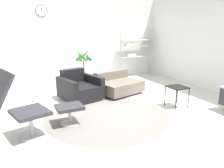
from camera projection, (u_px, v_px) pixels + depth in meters
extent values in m
plane|color=silver|center=(106.00, 108.00, 4.89)|extent=(12.00, 12.00, 0.00)
cube|color=silver|center=(69.00, 39.00, 7.11)|extent=(12.00, 0.06, 2.80)
cylinder|color=black|center=(41.00, 11.00, 6.52)|extent=(0.34, 0.01, 0.34)
cylinder|color=white|center=(41.00, 11.00, 6.52)|extent=(0.32, 0.02, 0.32)
cube|color=black|center=(41.00, 9.00, 6.49)|extent=(0.01, 0.01, 0.10)
cube|color=silver|center=(216.00, 41.00, 5.90)|extent=(0.06, 12.00, 2.80)
cylinder|color=slate|center=(107.00, 116.00, 4.48)|extent=(2.55, 2.55, 0.01)
cylinder|color=#BCBCC1|center=(32.00, 135.00, 3.66)|extent=(0.54, 0.54, 0.02)
cylinder|color=#BCBCC1|center=(31.00, 125.00, 3.61)|extent=(0.06, 0.06, 0.36)
cube|color=#2D2D33|center=(30.00, 112.00, 3.56)|extent=(0.67, 0.70, 0.06)
cylinder|color=#BCBCC1|center=(70.00, 123.00, 4.12)|extent=(0.36, 0.36, 0.02)
cylinder|color=#BCBCC1|center=(70.00, 116.00, 4.09)|extent=(0.05, 0.05, 0.28)
cube|color=#2D2D33|center=(69.00, 107.00, 4.04)|extent=(0.49, 0.41, 0.06)
cube|color=silver|center=(81.00, 98.00, 5.52)|extent=(0.87, 0.90, 0.06)
cube|color=black|center=(80.00, 91.00, 5.47)|extent=(0.83, 1.04, 0.31)
cube|color=black|center=(72.00, 76.00, 5.67)|extent=(0.65, 0.32, 0.35)
cube|color=black|center=(92.00, 85.00, 5.68)|extent=(0.34, 0.92, 0.51)
cube|color=black|center=(67.00, 90.00, 5.22)|extent=(0.34, 0.92, 0.51)
cube|color=black|center=(119.00, 92.00, 6.02)|extent=(1.17, 0.98, 0.05)
cube|color=#70665B|center=(119.00, 86.00, 5.98)|extent=(1.31, 1.13, 0.30)
cube|color=#70665B|center=(111.00, 75.00, 6.16)|extent=(1.14, 0.48, 0.23)
cube|color=black|center=(177.00, 87.00, 4.88)|extent=(0.40, 0.40, 0.02)
cylinder|color=black|center=(176.00, 101.00, 4.71)|extent=(0.02, 0.02, 0.46)
cylinder|color=black|center=(189.00, 98.00, 4.86)|extent=(0.02, 0.02, 0.46)
cylinder|color=black|center=(165.00, 96.00, 5.02)|extent=(0.02, 0.02, 0.46)
cylinder|color=black|center=(177.00, 94.00, 5.17)|extent=(0.02, 0.02, 0.46)
cylinder|color=#333338|center=(84.00, 80.00, 7.02)|extent=(0.25, 0.25, 0.24)
cylinder|color=#382819|center=(84.00, 77.00, 6.99)|extent=(0.23, 0.23, 0.02)
cylinder|color=brown|center=(84.00, 68.00, 6.92)|extent=(0.04, 0.04, 0.53)
cone|color=#2D6B33|center=(88.00, 56.00, 6.86)|extent=(0.15, 0.35, 0.31)
cone|color=#2D6B33|center=(84.00, 55.00, 6.97)|extent=(0.38, 0.29, 0.38)
cone|color=#2D6B33|center=(80.00, 56.00, 6.92)|extent=(0.36, 0.24, 0.29)
cone|color=#2D6B33|center=(79.00, 55.00, 6.76)|extent=(0.10, 0.34, 0.40)
cone|color=#2D6B33|center=(82.00, 56.00, 6.69)|extent=(0.35, 0.26, 0.34)
cone|color=#2D6B33|center=(87.00, 57.00, 6.73)|extent=(0.38, 0.28, 0.32)
cylinder|color=#BCBCC1|center=(121.00, 55.00, 7.86)|extent=(0.03, 0.03, 1.62)
cylinder|color=#BCBCC1|center=(148.00, 53.00, 8.36)|extent=(0.03, 0.03, 1.62)
cube|color=silver|center=(137.00, 56.00, 8.02)|extent=(1.26, 0.28, 0.02)
cube|color=silver|center=(137.00, 46.00, 7.93)|extent=(1.26, 0.28, 0.02)
cube|color=silver|center=(137.00, 40.00, 7.88)|extent=(1.26, 0.28, 0.02)
cube|color=beige|center=(130.00, 55.00, 7.89)|extent=(0.32, 0.24, 0.10)
cube|color=silver|center=(130.00, 44.00, 7.78)|extent=(0.39, 0.24, 0.10)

